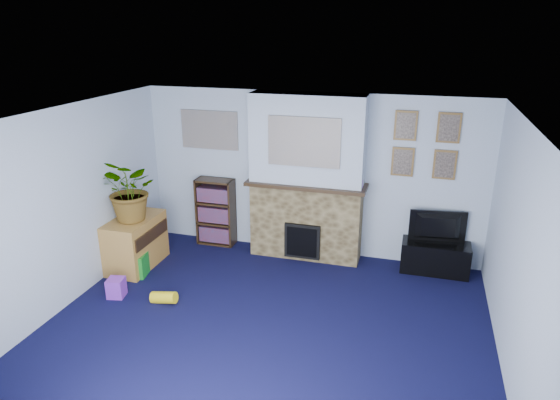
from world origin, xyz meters
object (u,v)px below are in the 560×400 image
(bookshelf, at_px, (216,213))
(sideboard, at_px, (136,243))
(tv_stand, at_px, (435,257))
(television, at_px, (438,228))

(bookshelf, height_order, sideboard, bookshelf)
(tv_stand, height_order, bookshelf, bookshelf)
(television, bearing_deg, bookshelf, -8.57)
(tv_stand, relative_size, television, 1.20)
(tv_stand, distance_m, sideboard, 4.21)
(television, distance_m, bookshelf, 3.31)
(tv_stand, relative_size, bookshelf, 0.87)
(television, bearing_deg, sideboard, 6.07)
(tv_stand, bearing_deg, sideboard, -166.60)
(television, relative_size, bookshelf, 0.73)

